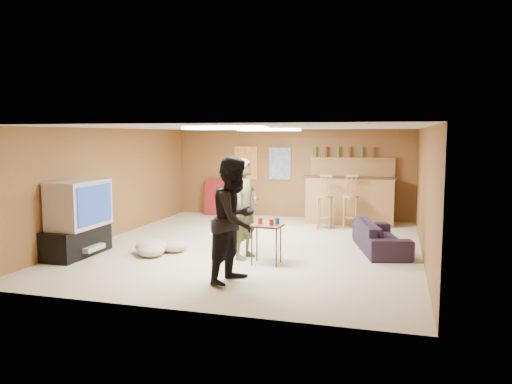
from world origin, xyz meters
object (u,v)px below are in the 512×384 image
(tv_body, at_px, (79,204))
(bar_counter, at_px, (350,200))
(sofa, at_px, (381,236))
(person_black, at_px, (235,220))
(tray_table, at_px, (266,244))
(person_olive, at_px, (245,209))

(tv_body, height_order, bar_counter, tv_body)
(sofa, bearing_deg, tv_body, 95.40)
(person_black, relative_size, tray_table, 2.75)
(tv_body, xyz_separation_m, person_olive, (2.77, 0.62, -0.06))
(bar_counter, distance_m, person_olive, 4.08)
(sofa, xyz_separation_m, tray_table, (-1.73, -1.46, 0.06))
(sofa, distance_m, tray_table, 2.27)
(tray_table, bearing_deg, sofa, 40.21)
(tv_body, distance_m, person_black, 3.11)
(bar_counter, height_order, person_olive, person_olive)
(person_black, distance_m, tray_table, 1.19)
(tv_body, bearing_deg, tray_table, 5.89)
(person_black, bearing_deg, tv_body, 91.63)
(tv_body, distance_m, person_olive, 2.84)
(tv_body, distance_m, bar_counter, 6.09)
(tv_body, height_order, person_olive, person_olive)
(person_black, height_order, tray_table, person_black)
(bar_counter, bearing_deg, person_olive, -109.87)
(bar_counter, bearing_deg, sofa, -73.38)
(person_olive, xyz_separation_m, tray_table, (0.44, -0.29, -0.52))
(person_olive, distance_m, tray_table, 0.74)
(person_olive, distance_m, person_black, 1.35)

